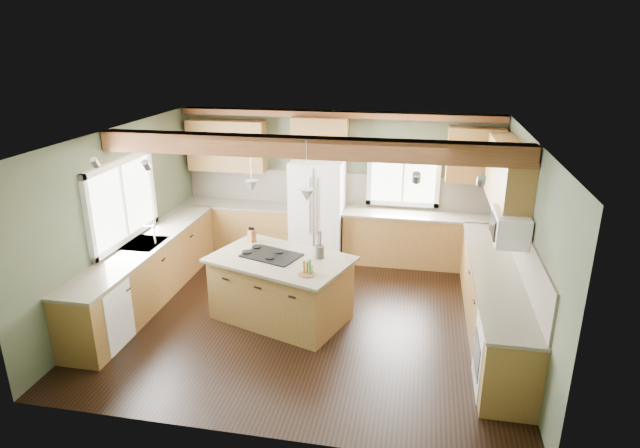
# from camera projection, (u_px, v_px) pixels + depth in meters

# --- Properties ---
(floor) EXTENTS (5.60, 5.60, 0.00)m
(floor) POSITION_uv_depth(u_px,v_px,m) (310.00, 316.00, 7.68)
(floor) COLOR black
(floor) RESTS_ON ground
(ceiling) EXTENTS (5.60, 5.60, 0.00)m
(ceiling) POSITION_uv_depth(u_px,v_px,m) (308.00, 136.00, 6.82)
(ceiling) COLOR silver
(ceiling) RESTS_ON wall_back
(wall_back) EXTENTS (5.60, 0.00, 5.60)m
(wall_back) POSITION_uv_depth(u_px,v_px,m) (338.00, 184.00, 9.57)
(wall_back) COLOR #3E4632
(wall_back) RESTS_ON ground
(wall_left) EXTENTS (0.00, 5.00, 5.00)m
(wall_left) POSITION_uv_depth(u_px,v_px,m) (121.00, 218.00, 7.75)
(wall_left) COLOR #3E4632
(wall_left) RESTS_ON ground
(wall_right) EXTENTS (0.00, 5.00, 5.00)m
(wall_right) POSITION_uv_depth(u_px,v_px,m) (525.00, 245.00, 6.75)
(wall_right) COLOR #3E4632
(wall_right) RESTS_ON ground
(ceiling_beam) EXTENTS (5.55, 0.26, 0.26)m
(ceiling_beam) POSITION_uv_depth(u_px,v_px,m) (307.00, 147.00, 6.75)
(ceiling_beam) COLOR #552918
(ceiling_beam) RESTS_ON ceiling
(soffit_trim) EXTENTS (5.55, 0.20, 0.10)m
(soffit_trim) POSITION_uv_depth(u_px,v_px,m) (338.00, 115.00, 9.06)
(soffit_trim) COLOR #552918
(soffit_trim) RESTS_ON ceiling
(backsplash_back) EXTENTS (5.58, 0.03, 0.58)m
(backsplash_back) POSITION_uv_depth(u_px,v_px,m) (338.00, 189.00, 9.58)
(backsplash_back) COLOR brown
(backsplash_back) RESTS_ON wall_back
(backsplash_right) EXTENTS (0.03, 3.70, 0.58)m
(backsplash_right) POSITION_uv_depth(u_px,v_px,m) (523.00, 250.00, 6.83)
(backsplash_right) COLOR brown
(backsplash_right) RESTS_ON wall_right
(base_cab_back_left) EXTENTS (2.02, 0.60, 0.88)m
(base_cab_back_left) POSITION_uv_depth(u_px,v_px,m) (240.00, 228.00, 9.89)
(base_cab_back_left) COLOR brown
(base_cab_back_left) RESTS_ON floor
(counter_back_left) EXTENTS (2.06, 0.64, 0.04)m
(counter_back_left) POSITION_uv_depth(u_px,v_px,m) (238.00, 204.00, 9.74)
(counter_back_left) COLOR brown
(counter_back_left) RESTS_ON base_cab_back_left
(base_cab_back_right) EXTENTS (2.62, 0.60, 0.88)m
(base_cab_back_right) POSITION_uv_depth(u_px,v_px,m) (419.00, 240.00, 9.31)
(base_cab_back_right) COLOR brown
(base_cab_back_right) RESTS_ON floor
(counter_back_right) EXTENTS (2.66, 0.64, 0.04)m
(counter_back_right) POSITION_uv_depth(u_px,v_px,m) (421.00, 215.00, 9.16)
(counter_back_right) COLOR brown
(counter_back_right) RESTS_ON base_cab_back_right
(base_cab_left) EXTENTS (0.60, 3.70, 0.88)m
(base_cab_left) POSITION_uv_depth(u_px,v_px,m) (148.00, 273.00, 8.03)
(base_cab_left) COLOR brown
(base_cab_left) RESTS_ON floor
(counter_left) EXTENTS (0.64, 3.74, 0.04)m
(counter_left) POSITION_uv_depth(u_px,v_px,m) (144.00, 244.00, 7.88)
(counter_left) COLOR brown
(counter_left) RESTS_ON base_cab_left
(base_cab_right) EXTENTS (0.60, 3.70, 0.88)m
(base_cab_right) POSITION_uv_depth(u_px,v_px,m) (493.00, 302.00, 7.14)
(base_cab_right) COLOR brown
(base_cab_right) RESTS_ON floor
(counter_right) EXTENTS (0.64, 3.74, 0.04)m
(counter_right) POSITION_uv_depth(u_px,v_px,m) (497.00, 271.00, 6.99)
(counter_right) COLOR brown
(counter_right) RESTS_ON base_cab_right
(upper_cab_back_left) EXTENTS (1.40, 0.35, 0.90)m
(upper_cab_back_left) POSITION_uv_depth(u_px,v_px,m) (227.00, 146.00, 9.54)
(upper_cab_back_left) COLOR brown
(upper_cab_back_left) RESTS_ON wall_back
(upper_cab_over_fridge) EXTENTS (0.96, 0.35, 0.70)m
(upper_cab_over_fridge) POSITION_uv_depth(u_px,v_px,m) (320.00, 138.00, 9.18)
(upper_cab_over_fridge) COLOR brown
(upper_cab_over_fridge) RESTS_ON wall_back
(upper_cab_right) EXTENTS (0.35, 2.20, 0.90)m
(upper_cab_right) POSITION_uv_depth(u_px,v_px,m) (507.00, 177.00, 7.40)
(upper_cab_right) COLOR brown
(upper_cab_right) RESTS_ON wall_right
(upper_cab_back_corner) EXTENTS (0.90, 0.35, 0.90)m
(upper_cab_back_corner) POSITION_uv_depth(u_px,v_px,m) (475.00, 155.00, 8.78)
(upper_cab_back_corner) COLOR brown
(upper_cab_back_corner) RESTS_ON wall_back
(window_left) EXTENTS (0.04, 1.60, 1.05)m
(window_left) POSITION_uv_depth(u_px,v_px,m) (122.00, 201.00, 7.71)
(window_left) COLOR white
(window_left) RESTS_ON wall_left
(window_back) EXTENTS (1.10, 0.04, 1.00)m
(window_back) POSITION_uv_depth(u_px,v_px,m) (404.00, 173.00, 9.26)
(window_back) COLOR white
(window_back) RESTS_ON wall_back
(sink) EXTENTS (0.50, 0.65, 0.03)m
(sink) POSITION_uv_depth(u_px,v_px,m) (144.00, 244.00, 7.88)
(sink) COLOR #262628
(sink) RESTS_ON counter_left
(faucet) EXTENTS (0.02, 0.02, 0.28)m
(faucet) POSITION_uv_depth(u_px,v_px,m) (155.00, 236.00, 7.80)
(faucet) COLOR #B2B2B7
(faucet) RESTS_ON sink
(dishwasher) EXTENTS (0.60, 0.60, 0.84)m
(dishwasher) POSITION_uv_depth(u_px,v_px,m) (99.00, 315.00, 6.83)
(dishwasher) COLOR white
(dishwasher) RESTS_ON floor
(oven) EXTENTS (0.60, 0.72, 0.84)m
(oven) POSITION_uv_depth(u_px,v_px,m) (505.00, 357.00, 5.94)
(oven) COLOR white
(oven) RESTS_ON floor
(microwave) EXTENTS (0.40, 0.70, 0.38)m
(microwave) POSITION_uv_depth(u_px,v_px,m) (510.00, 227.00, 6.66)
(microwave) COLOR white
(microwave) RESTS_ON wall_right
(pendant_left) EXTENTS (0.18, 0.18, 0.16)m
(pendant_left) POSITION_uv_depth(u_px,v_px,m) (252.00, 186.00, 7.23)
(pendant_left) COLOR #B2B2B7
(pendant_left) RESTS_ON ceiling
(pendant_right) EXTENTS (0.18, 0.18, 0.16)m
(pendant_right) POSITION_uv_depth(u_px,v_px,m) (307.00, 195.00, 6.81)
(pendant_right) COLOR #B2B2B7
(pendant_right) RESTS_ON ceiling
(refrigerator) EXTENTS (0.90, 0.74, 1.80)m
(refrigerator) POSITION_uv_depth(u_px,v_px,m) (318.00, 210.00, 9.40)
(refrigerator) COLOR white
(refrigerator) RESTS_ON floor
(island) EXTENTS (2.00, 1.58, 0.88)m
(island) POSITION_uv_depth(u_px,v_px,m) (281.00, 289.00, 7.50)
(island) COLOR brown
(island) RESTS_ON floor
(island_top) EXTENTS (2.15, 1.73, 0.04)m
(island_top) POSITION_uv_depth(u_px,v_px,m) (280.00, 259.00, 7.35)
(island_top) COLOR brown
(island_top) RESTS_ON island
(cooktop) EXTENTS (0.88, 0.73, 0.02)m
(cooktop) POSITION_uv_depth(u_px,v_px,m) (271.00, 255.00, 7.40)
(cooktop) COLOR black
(cooktop) RESTS_ON island_top
(knife_block) EXTENTS (0.14, 0.13, 0.18)m
(knife_block) POSITION_uv_depth(u_px,v_px,m) (252.00, 236.00, 7.89)
(knife_block) COLOR brown
(knife_block) RESTS_ON island_top
(utensil_crock) EXTENTS (0.15, 0.15, 0.17)m
(utensil_crock) POSITION_uv_depth(u_px,v_px,m) (320.00, 252.00, 7.32)
(utensil_crock) COLOR #3D3431
(utensil_crock) RESTS_ON island_top
(bottle_tray) EXTENTS (0.28, 0.28, 0.21)m
(bottle_tray) POSITION_uv_depth(u_px,v_px,m) (307.00, 267.00, 6.80)
(bottle_tray) COLOR brown
(bottle_tray) RESTS_ON island_top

